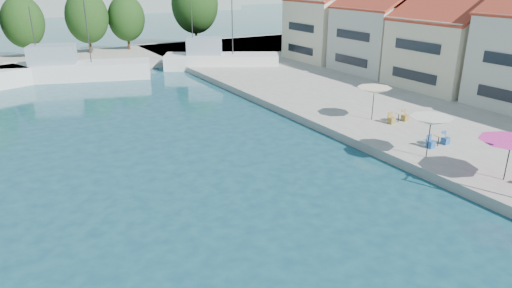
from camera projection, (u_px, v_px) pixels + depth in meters
quay_right at (455, 98)px, 41.65m from camera, size 32.00×92.00×0.60m
quay_far at (46, 64)px, 57.26m from camera, size 90.00×16.00×0.60m
building_04 at (449, 40)px, 43.37m from camera, size 9.00×8.80×9.20m
building_05 at (380, 29)px, 50.55m from camera, size 8.40×8.80×9.70m
building_06 at (329, 20)px, 57.73m from camera, size 9.00×8.80×10.20m
trawler_03 at (73, 70)px, 50.22m from camera, size 16.08×8.65×10.20m
trawler_04 at (219, 60)px, 55.69m from camera, size 13.68×9.81×10.20m
tree_05 at (23, 22)px, 58.77m from camera, size 5.31×5.31×7.85m
tree_06 at (87, 17)px, 62.03m from camera, size 5.71×5.71×8.45m
tree_07 at (126, 18)px, 65.07m from camera, size 5.16×5.16×7.64m
tree_08 at (195, 4)px, 69.29m from camera, size 7.09×7.09×10.49m
umbrella_pink at (511, 145)px, 23.79m from camera, size 3.31×3.31×2.21m
umbrella_white at (431, 121)px, 26.71m from camera, size 2.51×2.51×2.52m
umbrella_cream at (374, 91)px, 33.75m from camera, size 2.56×2.56×2.50m
cafe_table_02 at (438, 142)px, 29.15m from camera, size 1.82×0.70×0.76m
cafe_table_03 at (398, 119)px, 33.83m from camera, size 1.82×0.70×0.76m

